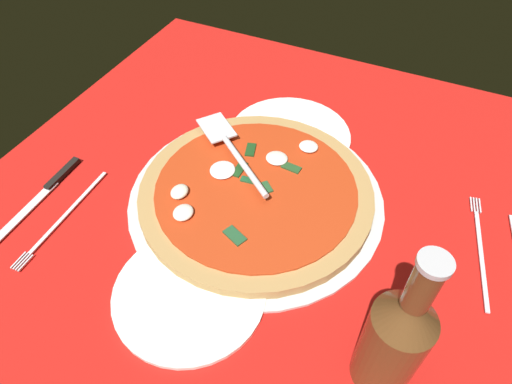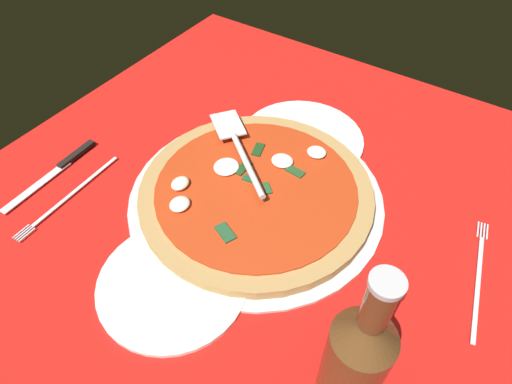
# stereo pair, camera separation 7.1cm
# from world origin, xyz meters

# --- Properties ---
(ground_plane) EXTENTS (0.98, 0.98, 0.01)m
(ground_plane) POSITION_xyz_m (0.00, 0.00, -0.00)
(ground_plane) COLOR red
(checker_pattern) EXTENTS (0.98, 0.98, 0.00)m
(checker_pattern) POSITION_xyz_m (-0.00, -0.00, 0.00)
(checker_pattern) COLOR white
(checker_pattern) RESTS_ON ground_plane
(pizza_pan) EXTENTS (0.41, 0.41, 0.01)m
(pizza_pan) POSITION_xyz_m (0.02, 0.04, 0.01)
(pizza_pan) COLOR silver
(pizza_pan) RESTS_ON ground_plane
(dinner_plate_left) EXTENTS (0.21, 0.21, 0.01)m
(dinner_plate_left) POSITION_xyz_m (-0.18, 0.05, 0.01)
(dinner_plate_left) COLOR white
(dinner_plate_left) RESTS_ON ground_plane
(dinner_plate_right) EXTENTS (0.22, 0.22, 0.01)m
(dinner_plate_right) POSITION_xyz_m (0.18, 0.05, 0.01)
(dinner_plate_right) COLOR white
(dinner_plate_right) RESTS_ON ground_plane
(pizza) EXTENTS (0.37, 0.37, 0.03)m
(pizza) POSITION_xyz_m (0.02, 0.04, 0.02)
(pizza) COLOR #B0854B
(pizza) RESTS_ON pizza_pan
(pizza_server) EXTENTS (0.16, 0.19, 0.01)m
(pizza_server) POSITION_xyz_m (0.07, 0.11, 0.05)
(pizza_server) COLOR silver
(pizza_server) RESTS_ON pizza
(place_setting_near) EXTENTS (0.22, 0.16, 0.01)m
(place_setting_near) POSITION_xyz_m (0.05, -0.33, 0.00)
(place_setting_near) COLOR white
(place_setting_near) RESTS_ON ground_plane
(place_setting_far) EXTENTS (0.22, 0.15, 0.01)m
(place_setting_far) POSITION_xyz_m (-0.13, 0.33, 0.00)
(place_setting_far) COLOR white
(place_setting_far) RESTS_ON ground_plane
(beer_bottle) EXTENTS (0.07, 0.07, 0.24)m
(beer_bottle) POSITION_xyz_m (-0.17, -0.21, 0.09)
(beer_bottle) COLOR #59361A
(beer_bottle) RESTS_ON ground_plane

